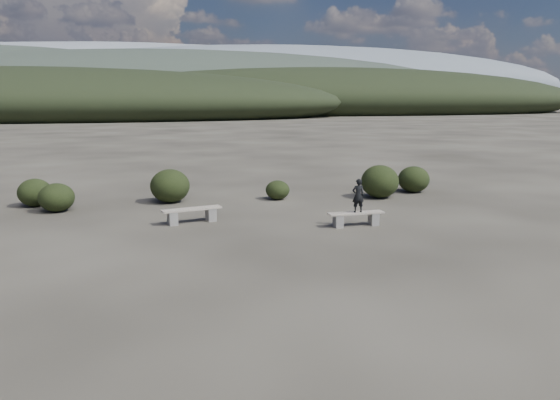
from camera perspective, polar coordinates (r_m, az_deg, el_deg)
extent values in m
plane|color=#28251F|center=(11.49, 3.34, -8.63)|extent=(1200.00, 1200.00, 0.00)
cube|color=gray|center=(16.73, -11.18, -1.89)|extent=(0.34, 0.41, 0.41)
cube|color=gray|center=(17.08, -7.23, -1.51)|extent=(0.34, 0.41, 0.41)
cube|color=gray|center=(16.85, -9.20, -0.94)|extent=(1.87, 0.83, 0.05)
cube|color=gray|center=(16.21, 6.09, -2.21)|extent=(0.25, 0.34, 0.38)
cube|color=gray|center=(16.64, 9.75, -1.96)|extent=(0.25, 0.34, 0.38)
cube|color=gray|center=(16.37, 7.96, -1.36)|extent=(1.72, 0.44, 0.05)
imported|color=black|center=(16.28, 8.16, 0.46)|extent=(0.37, 0.25, 1.01)
ellipsoid|color=black|center=(19.74, -22.32, 0.24)|extent=(1.18, 1.18, 0.96)
ellipsoid|color=black|center=(20.23, -11.42, 1.46)|extent=(1.42, 1.42, 1.22)
ellipsoid|color=black|center=(20.44, -0.25, 1.06)|extent=(0.90, 0.90, 0.72)
ellipsoid|color=black|center=(21.10, 10.39, 1.92)|extent=(1.43, 1.43, 1.25)
ellipsoid|color=black|center=(22.65, 13.80, 2.12)|extent=(1.26, 1.26, 1.05)
ellipsoid|color=black|center=(20.99, -24.24, 0.71)|extent=(1.16, 1.16, 0.98)
ellipsoid|color=black|center=(102.88, -24.52, 9.22)|extent=(110.00, 40.00, 12.00)
ellipsoid|color=black|center=(126.27, 5.79, 10.44)|extent=(120.00, 44.00, 14.00)
ellipsoid|color=#30392F|center=(170.49, -11.00, 11.13)|extent=(190.00, 64.00, 24.00)
ellipsoid|color=slate|center=(318.95, 1.48, 11.89)|extent=(340.00, 110.00, 44.00)
ellipsoid|color=gray|center=(411.45, -15.87, 11.62)|extent=(460.00, 140.00, 56.00)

